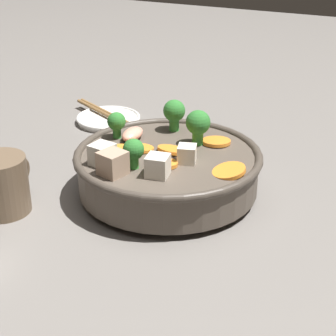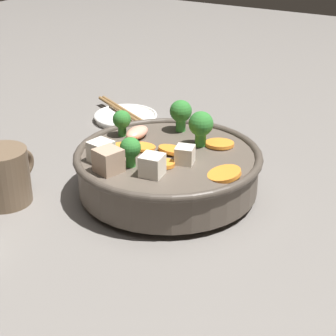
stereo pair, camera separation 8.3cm
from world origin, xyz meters
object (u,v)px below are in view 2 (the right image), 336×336
object	(u,v)px
side_saucer	(126,117)
chopsticks_pair	(126,112)
stirfry_bowl	(167,166)
dark_mug	(4,176)

from	to	relation	value
side_saucer	chopsticks_pair	xyz separation A→B (m)	(0.00, 0.00, 0.01)
stirfry_bowl	side_saucer	world-z (taller)	stirfry_bowl
chopsticks_pair	dark_mug	bearing A→B (deg)	-173.09
dark_mug	chopsticks_pair	world-z (taller)	dark_mug
side_saucer	chopsticks_pair	bearing A→B (deg)	45.00
dark_mug	chopsticks_pair	size ratio (longest dim) A/B	0.50
side_saucer	chopsticks_pair	distance (m)	0.01
side_saucer	chopsticks_pair	world-z (taller)	chopsticks_pair
stirfry_bowl	chopsticks_pair	size ratio (longest dim) A/B	1.39
chopsticks_pair	side_saucer	bearing A→B (deg)	-135.00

